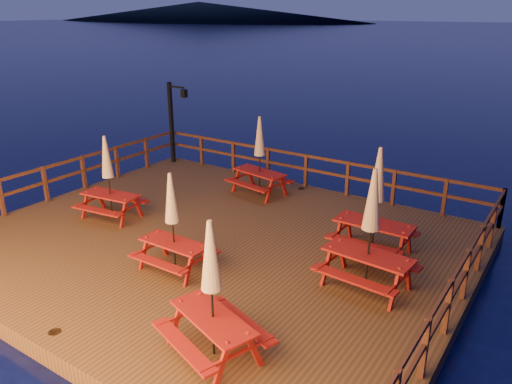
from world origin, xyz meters
TOP-DOWN VIEW (x-y plane):
  - ground at (0.00, 0.00)m, footprint 500.00×500.00m
  - deck at (0.00, 0.00)m, footprint 12.00×10.00m
  - deck_piles at (0.00, 0.00)m, footprint 11.44×9.44m
  - railing at (0.00, 1.78)m, footprint 11.80×9.75m
  - lamp_post at (-5.39, 4.55)m, footprint 0.85×0.18m
  - headland_left at (-160.00, 190.00)m, footprint 180.00×84.00m
  - picnic_table_0 at (0.24, -1.66)m, footprint 1.59×1.31m
  - picnic_table_1 at (2.77, -3.47)m, footprint 2.08×1.89m
  - picnic_table_2 at (3.58, 1.58)m, footprint 1.83×1.51m
  - picnic_table_3 at (4.07, -0.00)m, footprint 1.93×1.63m
  - picnic_table_4 at (-3.24, -0.44)m, footprint 1.80×1.55m
  - picnic_table_5 at (-0.89, 3.45)m, footprint 1.94×1.69m

SIDE VIEW (x-z plane):
  - deck_piles at x=0.00m, z-range -1.00..0.40m
  - ground at x=0.00m, z-range 0.00..0.00m
  - deck at x=0.00m, z-range 0.00..0.40m
  - railing at x=0.00m, z-range 0.61..1.71m
  - picnic_table_0 at x=0.24m, z-range 0.44..2.72m
  - picnic_table_4 at x=-3.24m, z-range 0.45..2.78m
  - picnic_table_1 at x=2.77m, z-range 0.45..2.91m
  - picnic_table_5 at x=-0.89m, z-range 0.45..2.91m
  - picnic_table_2 at x=3.58m, z-range 0.45..3.05m
  - picnic_table_3 at x=4.07m, z-range 0.45..3.06m
  - lamp_post at x=-5.39m, z-range 0.70..3.70m
  - headland_left at x=-160.00m, z-range 0.00..9.00m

